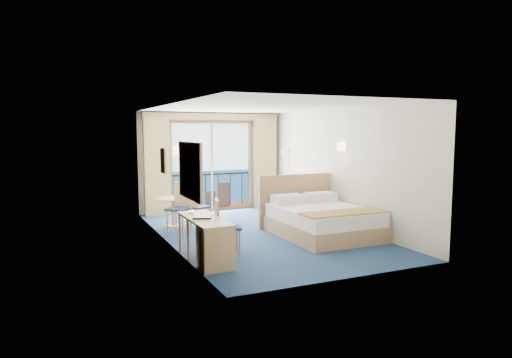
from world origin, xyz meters
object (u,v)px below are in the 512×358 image
(armchair, at_px, (287,200))
(floor_lamp, at_px, (284,165))
(desk, at_px, (213,242))
(nightstand, at_px, (309,208))
(round_table, at_px, (173,205))
(desk_chair, at_px, (224,223))
(bed, at_px, (321,219))
(table_chair_a, at_px, (197,204))
(table_chair_b, at_px, (181,204))

(armchair, xyz_separation_m, floor_lamp, (0.27, 0.70, 0.90))
(floor_lamp, height_order, desk, floor_lamp)
(nightstand, height_order, armchair, armchair)
(armchair, xyz_separation_m, round_table, (-3.14, -0.28, 0.14))
(desk, bearing_deg, floor_lamp, 50.43)
(armchair, relative_size, floor_lamp, 0.48)
(floor_lamp, distance_m, round_table, 3.63)
(nightstand, xyz_separation_m, desk_chair, (-3.04, -2.13, 0.28))
(nightstand, bearing_deg, desk, -141.07)
(desk, xyz_separation_m, desk_chair, (0.44, 0.68, 0.15))
(floor_lamp, bearing_deg, round_table, -164.00)
(nightstand, distance_m, round_table, 3.35)
(bed, bearing_deg, floor_lamp, 76.12)
(armchair, relative_size, table_chair_a, 0.90)
(nightstand, distance_m, table_chair_a, 2.80)
(round_table, distance_m, table_chair_a, 0.55)
(bed, height_order, floor_lamp, floor_lamp)
(desk, relative_size, desk_chair, 1.58)
(desk_chair, bearing_deg, floor_lamp, -26.65)
(desk, relative_size, round_table, 2.13)
(table_chair_a, bearing_deg, nightstand, -119.48)
(round_table, bearing_deg, bed, -39.44)
(bed, relative_size, desk, 1.45)
(table_chair_a, distance_m, table_chair_b, 0.71)
(armchair, height_order, floor_lamp, floor_lamp)
(desk_chair, bearing_deg, nightstand, -40.95)
(bed, height_order, table_chair_a, bed)
(floor_lamp, bearing_deg, desk_chair, -130.73)
(armchair, xyz_separation_m, table_chair_a, (-2.61, -0.40, 0.14))
(desk, bearing_deg, armchair, 47.68)
(desk_chair, bearing_deg, desk, 161.45)
(bed, bearing_deg, nightstand, 67.65)
(desk_chair, bearing_deg, armchair, -30.12)
(armchair, xyz_separation_m, desk_chair, (-2.89, -2.98, 0.20))
(round_table, bearing_deg, nightstand, -9.74)
(floor_lamp, xyz_separation_m, round_table, (-3.41, -0.98, -0.76))
(armchair, distance_m, floor_lamp, 1.17)
(desk, distance_m, round_table, 3.38)
(desk, bearing_deg, nightstand, 38.93)
(armchair, relative_size, table_chair_b, 0.74)
(table_chair_b, bearing_deg, table_chair_a, 89.27)
(desk, distance_m, table_chair_a, 3.34)
(armchair, bearing_deg, desk_chair, -3.08)
(nightstand, relative_size, desk, 0.36)
(table_chair_a, bearing_deg, desk, 147.27)
(armchair, bearing_deg, table_chair_a, -40.18)
(bed, height_order, nightstand, bed)
(bed, relative_size, table_chair_b, 2.11)
(floor_lamp, distance_m, desk, 5.72)
(armchair, distance_m, desk, 4.95)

